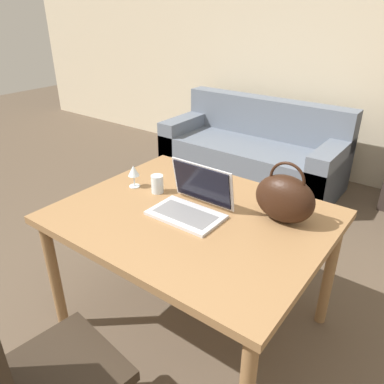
# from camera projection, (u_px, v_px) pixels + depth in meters

# --- Properties ---
(wall_back) EXTENTS (10.00, 0.06, 2.70)m
(wall_back) POSITION_uv_depth(u_px,v_px,m) (375.00, 46.00, 3.42)
(wall_back) COLOR beige
(wall_back) RESTS_ON ground_plane
(dining_table) EXTENTS (1.32, 1.06, 0.75)m
(dining_table) POSITION_uv_depth(u_px,v_px,m) (193.00, 226.00, 1.93)
(dining_table) COLOR olive
(dining_table) RESTS_ON ground_plane
(chair) EXTENTS (0.49, 0.49, 0.95)m
(chair) POSITION_uv_depth(u_px,v_px,m) (32.00, 375.00, 1.32)
(chair) COLOR #2D2319
(chair) RESTS_ON ground_plane
(couch) EXTENTS (1.85, 0.80, 0.82)m
(couch) POSITION_uv_depth(u_px,v_px,m) (252.00, 153.00, 3.93)
(couch) COLOR slate
(couch) RESTS_ON ground_plane
(laptop) EXTENTS (0.36, 0.28, 0.24)m
(laptop) POSITION_uv_depth(u_px,v_px,m) (194.00, 200.00, 1.88)
(laptop) COLOR silver
(laptop) RESTS_ON dining_table
(drinking_glass) EXTENTS (0.07, 0.07, 0.10)m
(drinking_glass) POSITION_uv_depth(u_px,v_px,m) (157.00, 184.00, 2.08)
(drinking_glass) COLOR silver
(drinking_glass) RESTS_ON dining_table
(wine_glass) EXTENTS (0.06, 0.06, 0.13)m
(wine_glass) POSITION_uv_depth(u_px,v_px,m) (134.00, 172.00, 2.13)
(wine_glass) COLOR silver
(wine_glass) RESTS_ON dining_table
(handbag) EXTENTS (0.29, 0.17, 0.31)m
(handbag) POSITION_uv_depth(u_px,v_px,m) (285.00, 198.00, 1.78)
(handbag) COLOR black
(handbag) RESTS_ON dining_table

